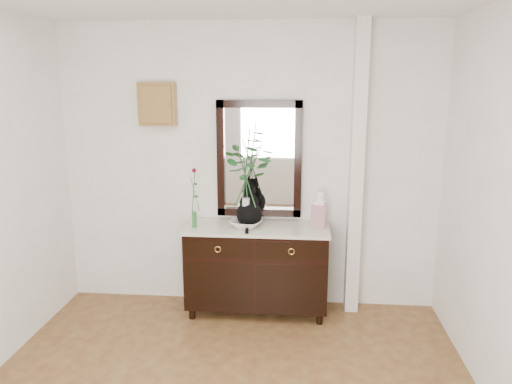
# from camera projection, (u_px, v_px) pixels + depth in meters

# --- Properties ---
(wall_back) EXTENTS (3.60, 0.04, 2.70)m
(wall_back) POSITION_uv_depth(u_px,v_px,m) (249.00, 168.00, 4.74)
(wall_back) COLOR white
(wall_back) RESTS_ON ground
(pilaster) EXTENTS (0.12, 0.20, 2.70)m
(pilaster) POSITION_uv_depth(u_px,v_px,m) (356.00, 172.00, 4.57)
(pilaster) COLOR white
(pilaster) RESTS_ON ground
(sideboard) EXTENTS (1.33, 0.52, 0.82)m
(sideboard) POSITION_uv_depth(u_px,v_px,m) (257.00, 265.00, 4.68)
(sideboard) COLOR black
(sideboard) RESTS_ON ground
(wall_mirror) EXTENTS (0.80, 0.06, 1.10)m
(wall_mirror) POSITION_uv_depth(u_px,v_px,m) (259.00, 159.00, 4.70)
(wall_mirror) COLOR black
(wall_mirror) RESTS_ON wall_back
(key_cabinet) EXTENTS (0.35, 0.10, 0.40)m
(key_cabinet) POSITION_uv_depth(u_px,v_px,m) (157.00, 104.00, 4.64)
(key_cabinet) COLOR brown
(key_cabinet) RESTS_ON wall_back
(cat) EXTENTS (0.30, 0.36, 0.38)m
(cat) POSITION_uv_depth(u_px,v_px,m) (249.00, 206.00, 4.58)
(cat) COLOR black
(cat) RESTS_ON sideboard
(lotus_bowl) EXTENTS (0.35, 0.35, 0.07)m
(lotus_bowl) POSITION_uv_depth(u_px,v_px,m) (246.00, 224.00, 4.57)
(lotus_bowl) COLOR white
(lotus_bowl) RESTS_ON sideboard
(vase_branches) EXTENTS (0.45, 0.45, 0.90)m
(vase_branches) POSITION_uv_depth(u_px,v_px,m) (246.00, 177.00, 4.47)
(vase_branches) COLOR silver
(vase_branches) RESTS_ON lotus_bowl
(bud_vase_rose) EXTENTS (0.08, 0.08, 0.56)m
(bud_vase_rose) POSITION_uv_depth(u_px,v_px,m) (194.00, 197.00, 4.52)
(bud_vase_rose) COLOR #2B6C35
(bud_vase_rose) RESTS_ON sideboard
(ginger_jar) EXTENTS (0.16, 0.16, 0.35)m
(ginger_jar) POSITION_uv_depth(u_px,v_px,m) (320.00, 209.00, 4.54)
(ginger_jar) COLOR silver
(ginger_jar) RESTS_ON sideboard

